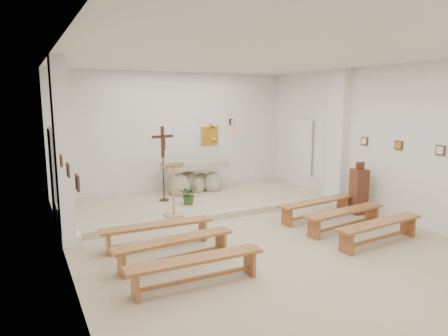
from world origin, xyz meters
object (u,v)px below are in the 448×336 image
bench_right_front (316,205)px  bench_left_third (196,265)px  altar (194,179)px  bench_left_front (158,229)px  bench_right_second (345,215)px  lectern (174,189)px  bench_right_third (380,227)px  bench_left_second (174,245)px  crucifix_stand (163,158)px  donation_pedestal (359,191)px

bench_right_front → bench_left_third: bearing=-160.9°
altar → bench_left_front: 3.89m
altar → bench_right_second: bearing=-67.6°
altar → lectern: lectern is taller
bench_left_front → bench_right_front: 3.79m
altar → bench_left_third: (-2.14, -5.07, -0.18)m
bench_right_third → bench_left_third: bearing=175.4°
bench_left_third → bench_left_second: bearing=91.4°
altar → crucifix_stand: crucifix_stand is taller
lectern → donation_pedestal: 4.42m
bench_right_second → crucifix_stand: bearing=121.3°
altar → bench_right_third: size_ratio=0.86×
altar → crucifix_stand: bearing=-152.0°
donation_pedestal → bench_left_second: 5.07m
lectern → bench_left_third: size_ratio=0.60×
altar → bench_left_second: (-2.14, -4.16, -0.18)m
altar → donation_pedestal: (2.86, -3.35, 0.05)m
bench_right_second → altar: bearing=105.6°
lectern → bench_right_second: (3.00, -2.16, -0.44)m
lectern → crucifix_stand: (0.26, 1.44, 0.48)m
altar → bench_left_third: altar is taller
bench_left_second → bench_right_third: 3.90m
bench_right_front → bench_right_second: size_ratio=1.00×
bench_right_second → bench_right_third: 0.91m
lectern → crucifix_stand: size_ratio=0.66×
bench_right_front → bench_left_second: 3.90m
crucifix_stand → bench_left_third: crucifix_stand is taller
bench_left_third → bench_right_third: same height
bench_right_front → altar: bearing=110.4°
lectern → bench_right_third: 4.32m
altar → bench_left_third: size_ratio=0.87×
lectern → bench_left_third: lectern is taller
altar → donation_pedestal: donation_pedestal is taller
lectern → altar: bearing=58.4°
donation_pedestal → bench_right_third: 2.11m
bench_right_second → bench_right_front: bearing=84.0°
bench_right_front → bench_left_front: bearing=173.5°
bench_left_front → donation_pedestal: bearing=1.3°
donation_pedestal → bench_right_front: size_ratio=0.60×
bench_left_front → bench_left_second: same height
crucifix_stand → bench_left_second: size_ratio=0.90×
bench_right_third → lectern: bearing=129.8°
bench_left_front → bench_right_second: size_ratio=0.99×
bench_right_second → bench_right_third: bearing=-96.0°
altar → bench_right_front: bearing=-62.3°
lectern → crucifix_stand: crucifix_stand is taller
bench_left_front → bench_left_second: size_ratio=1.00×
lectern → crucifix_stand: 1.54m
lectern → donation_pedestal: (4.21, -1.35, -0.22)m
bench_left_second → crucifix_stand: bearing=69.4°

